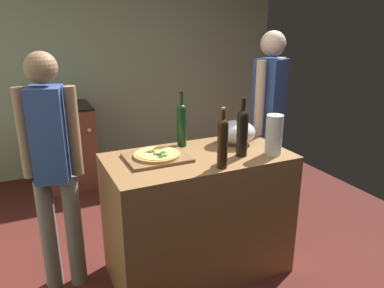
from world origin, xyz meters
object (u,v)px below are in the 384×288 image
(wine_bottle_green, at_px, (242,131))
(wine_bottle_dark, at_px, (223,142))
(pizza, at_px, (157,154))
(mixing_bowl, at_px, (236,132))
(stove, at_px, (65,145))
(person_in_red, at_px, (268,118))
(person_in_stripes, at_px, (53,163))
(wine_bottle_clear, at_px, (182,123))
(paper_towel_roll, at_px, (274,135))

(wine_bottle_green, distance_m, wine_bottle_dark, 0.26)
(pizza, relative_size, mixing_bowl, 1.09)
(stove, bearing_deg, mixing_bowl, -61.55)
(wine_bottle_green, xyz_separation_m, person_in_red, (0.57, 0.50, -0.09))
(person_in_stripes, bearing_deg, wine_bottle_dark, -28.28)
(wine_bottle_dark, bearing_deg, person_in_stripes, 151.72)
(mixing_bowl, relative_size, wine_bottle_clear, 0.70)
(mixing_bowl, xyz_separation_m, paper_towel_roll, (0.10, -0.31, 0.05))
(person_in_stripes, height_order, person_in_red, person_in_red)
(paper_towel_roll, xyz_separation_m, wine_bottle_green, (-0.21, 0.06, 0.04))
(person_in_red, bearing_deg, wine_bottle_clear, -170.41)
(paper_towel_roll, relative_size, person_in_red, 0.16)
(person_in_stripes, xyz_separation_m, person_in_red, (1.72, 0.13, 0.07))
(wine_bottle_green, bearing_deg, person_in_stripes, 162.39)
(stove, distance_m, person_in_red, 2.26)
(mixing_bowl, bearing_deg, paper_towel_roll, -72.26)
(paper_towel_roll, height_order, wine_bottle_dark, wine_bottle_dark)
(stove, xyz_separation_m, person_in_red, (1.48, -1.62, 0.52))
(person_in_red, bearing_deg, person_in_stripes, -175.61)
(wine_bottle_green, distance_m, stove, 2.38)
(paper_towel_roll, distance_m, person_in_stripes, 1.43)
(wine_bottle_clear, bearing_deg, paper_towel_roll, -40.76)
(stove, height_order, person_in_red, person_in_red)
(wine_bottle_green, bearing_deg, person_in_red, 40.93)
(pizza, bearing_deg, wine_bottle_green, -18.33)
(mixing_bowl, distance_m, wine_bottle_green, 0.28)
(wine_bottle_clear, bearing_deg, wine_bottle_green, -51.92)
(paper_towel_roll, height_order, stove, paper_towel_roll)
(mixing_bowl, height_order, stove, mixing_bowl)
(paper_towel_roll, bearing_deg, person_in_red, 56.82)
(wine_bottle_dark, distance_m, person_in_red, 1.02)
(pizza, height_order, person_in_stripes, person_in_stripes)
(paper_towel_roll, height_order, wine_bottle_clear, wine_bottle_clear)
(pizza, bearing_deg, person_in_stripes, 163.01)
(wine_bottle_clear, distance_m, person_in_stripes, 0.89)
(stove, bearing_deg, person_in_red, -47.61)
(wine_bottle_dark, relative_size, wine_bottle_clear, 0.95)
(mixing_bowl, distance_m, stove, 2.20)
(paper_towel_roll, distance_m, wine_bottle_dark, 0.44)
(mixing_bowl, bearing_deg, person_in_stripes, 174.51)
(wine_bottle_dark, xyz_separation_m, person_in_red, (0.79, 0.63, -0.09))
(wine_bottle_green, bearing_deg, pizza, 161.67)
(pizza, height_order, wine_bottle_dark, wine_bottle_dark)
(wine_bottle_clear, xyz_separation_m, person_in_stripes, (-0.87, 0.01, -0.16))
(person_in_stripes, bearing_deg, mixing_bowl, -5.49)
(pizza, xyz_separation_m, mixing_bowl, (0.64, 0.07, 0.05))
(paper_towel_roll, bearing_deg, person_in_stripes, 162.47)
(paper_towel_roll, bearing_deg, wine_bottle_green, 162.93)
(pizza, relative_size, stove, 0.32)
(wine_bottle_green, xyz_separation_m, person_in_stripes, (-1.15, 0.36, -0.16))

